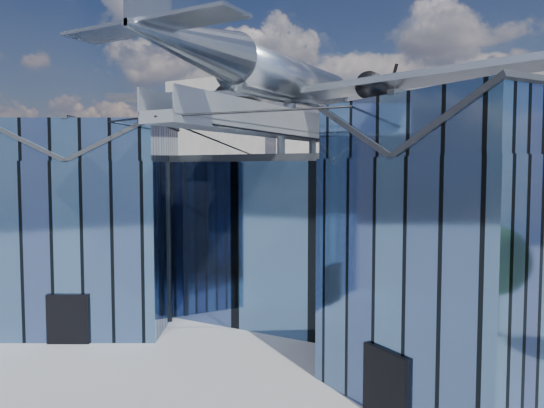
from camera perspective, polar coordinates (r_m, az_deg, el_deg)
The scene contains 3 objects.
ground_plane at distance 28.20m, azimuth -2.11°, elevation -15.00°, with size 120.00×120.00×0.00m, color gray.
museum at distance 31.98m, azimuth 3.43°, elevation -2.59°, with size 32.88×24.50×17.60m.
bg_towers at distance 74.21m, azimuth 20.17°, elevation 4.23°, with size 77.00×24.50×26.00m.
Camera 1 is at (14.22, -22.61, 9.05)m, focal length 35.00 mm.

